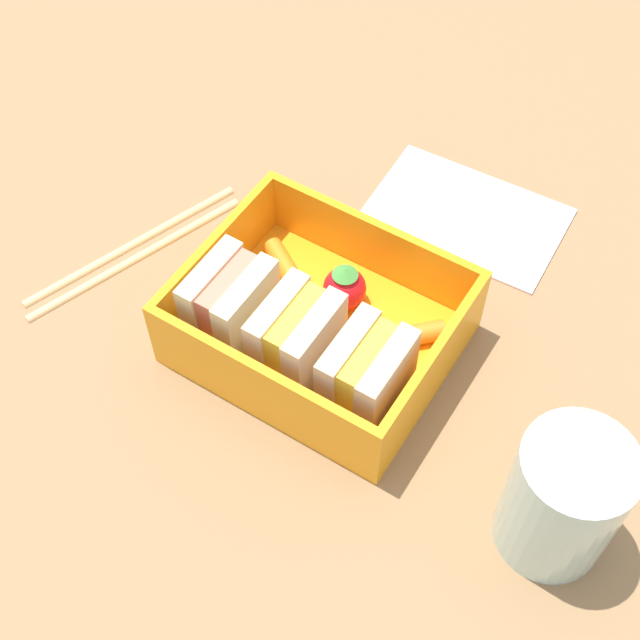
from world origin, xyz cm
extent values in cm
cube|color=olive|center=(0.00, 0.00, -1.00)|extent=(120.00, 120.00, 2.00)
cube|color=orange|center=(0.00, 0.00, 0.60)|extent=(17.37, 14.41, 1.20)
cube|color=orange|center=(0.00, 6.90, 3.59)|extent=(17.37, 0.60, 4.77)
cube|color=orange|center=(0.00, -6.90, 3.59)|extent=(17.37, 0.60, 4.77)
cube|color=orange|center=(-8.38, 0.00, 3.59)|extent=(0.60, 13.21, 4.77)
cube|color=orange|center=(8.38, 0.00, 3.59)|extent=(0.60, 13.21, 4.77)
cube|color=#D8B48C|center=(-6.59, 2.84, 4.07)|extent=(1.40, 5.67, 5.75)
cube|color=yellow|center=(-5.19, 2.84, 4.07)|extent=(1.40, 5.22, 5.29)
cube|color=#D8B48C|center=(-3.79, 2.84, 4.07)|extent=(1.40, 5.67, 5.75)
cube|color=beige|center=(-1.40, 2.84, 4.07)|extent=(1.40, 5.67, 5.75)
cube|color=yellow|center=(0.00, 2.84, 4.07)|extent=(1.40, 5.22, 5.29)
cube|color=beige|center=(1.40, 2.84, 4.07)|extent=(1.40, 5.67, 5.75)
cube|color=beige|center=(3.79, 2.84, 4.07)|extent=(1.40, 5.67, 5.75)
cube|color=#D87259|center=(5.19, 2.84, 4.07)|extent=(1.40, 5.22, 5.29)
cube|color=beige|center=(6.59, 2.84, 4.07)|extent=(1.40, 5.67, 5.75)
cylinder|color=orange|center=(-5.38, -2.49, 1.91)|extent=(4.59, 4.57, 1.42)
sphere|color=red|center=(-0.14, -3.16, 2.70)|extent=(3.00, 3.00, 3.00)
cone|color=#42923D|center=(-0.14, -3.16, 4.50)|extent=(1.80, 1.80, 0.60)
cylinder|color=orange|center=(5.29, -3.39, 1.89)|extent=(3.80, 3.07, 1.37)
cylinder|color=tan|center=(15.50, 0.82, 0.35)|extent=(6.61, 17.36, 0.70)
cylinder|color=tan|center=(16.61, 0.44, 0.35)|extent=(6.61, 17.36, 0.70)
cylinder|color=silver|center=(-18.83, 4.42, 4.64)|extent=(6.51, 6.51, 9.29)
cube|color=silver|center=(-3.21, -15.98, 0.20)|extent=(14.92, 10.08, 0.40)
camera|label=1|loc=(-18.52, 29.40, 50.77)|focal=50.00mm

